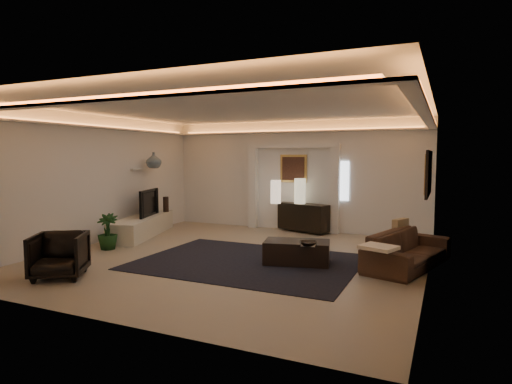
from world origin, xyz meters
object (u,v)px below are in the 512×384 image
at_px(sofa, 408,250).
at_px(coffee_table, 297,253).
at_px(armchair, 59,255).
at_px(console, 303,217).

relative_size(sofa, coffee_table, 1.83).
height_order(coffee_table, armchair, armchair).
distance_m(coffee_table, armchair, 4.06).
distance_m(console, coffee_table, 3.32).
bearing_deg(sofa, console, 63.65).
xyz_separation_m(console, sofa, (2.79, -2.59, -0.08)).
height_order(sofa, armchair, armchair).
bearing_deg(armchair, console, 35.58).
distance_m(sofa, armchair, 5.95).
xyz_separation_m(console, armchair, (-2.31, -5.64, -0.03)).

